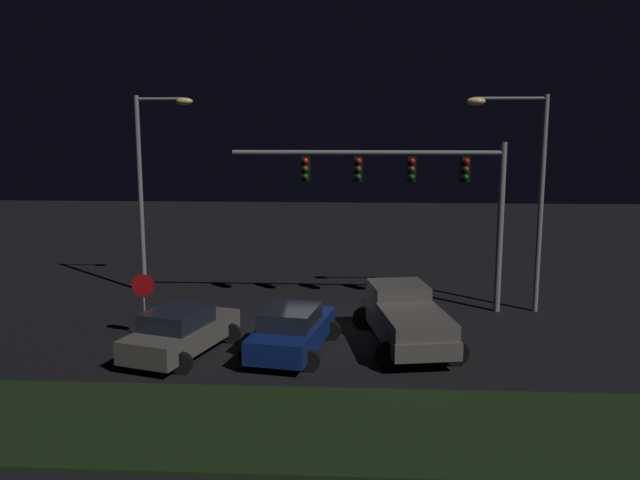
{
  "coord_description": "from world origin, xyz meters",
  "views": [
    {
      "loc": [
        1.27,
        -22.42,
        7.04
      ],
      "look_at": [
        -0.06,
        1.46,
        2.95
      ],
      "focal_mm": 37.1,
      "sensor_mm": 36.0,
      "label": 1
    }
  ],
  "objects_px": {
    "pickup_truck": "(405,315)",
    "street_lamp_right": "(526,176)",
    "street_lamp_left": "(151,171)",
    "traffic_signal_gantry": "(412,181)",
    "car_sedan_far": "(292,330)",
    "car_sedan": "(181,332)",
    "stop_sign": "(143,294)"
  },
  "relations": [
    {
      "from": "pickup_truck",
      "to": "car_sedan",
      "type": "bearing_deg",
      "value": 91.26
    },
    {
      "from": "pickup_truck",
      "to": "traffic_signal_gantry",
      "type": "height_order",
      "value": "traffic_signal_gantry"
    },
    {
      "from": "car_sedan",
      "to": "street_lamp_right",
      "type": "bearing_deg",
      "value": -47.03
    },
    {
      "from": "car_sedan",
      "to": "street_lamp_left",
      "type": "height_order",
      "value": "street_lamp_left"
    },
    {
      "from": "car_sedan",
      "to": "stop_sign",
      "type": "bearing_deg",
      "value": 65.56
    },
    {
      "from": "pickup_truck",
      "to": "stop_sign",
      "type": "relative_size",
      "value": 2.54
    },
    {
      "from": "car_sedan_far",
      "to": "car_sedan",
      "type": "bearing_deg",
      "value": 105.66
    },
    {
      "from": "pickup_truck",
      "to": "traffic_signal_gantry",
      "type": "bearing_deg",
      "value": -16.39
    },
    {
      "from": "car_sedan",
      "to": "stop_sign",
      "type": "xyz_separation_m",
      "value": [
        -1.63,
        1.46,
        0.82
      ]
    },
    {
      "from": "car_sedan_far",
      "to": "street_lamp_right",
      "type": "height_order",
      "value": "street_lamp_right"
    },
    {
      "from": "car_sedan_far",
      "to": "stop_sign",
      "type": "xyz_separation_m",
      "value": [
        -5.09,
        1.13,
        0.82
      ]
    },
    {
      "from": "pickup_truck",
      "to": "traffic_signal_gantry",
      "type": "xyz_separation_m",
      "value": [
        0.48,
        4.14,
        4.03
      ]
    },
    {
      "from": "car_sedan",
      "to": "street_lamp_right",
      "type": "height_order",
      "value": "street_lamp_right"
    },
    {
      "from": "traffic_signal_gantry",
      "to": "car_sedan_far",
      "type": "bearing_deg",
      "value": -128.17
    },
    {
      "from": "street_lamp_left",
      "to": "stop_sign",
      "type": "distance_m",
      "value": 7.5
    },
    {
      "from": "pickup_truck",
      "to": "stop_sign",
      "type": "xyz_separation_m",
      "value": [
        -8.7,
        0.07,
        0.56
      ]
    },
    {
      "from": "pickup_truck",
      "to": "street_lamp_right",
      "type": "height_order",
      "value": "street_lamp_right"
    },
    {
      "from": "street_lamp_left",
      "to": "street_lamp_right",
      "type": "relative_size",
      "value": 1.01
    },
    {
      "from": "pickup_truck",
      "to": "street_lamp_right",
      "type": "bearing_deg",
      "value": -57.74
    },
    {
      "from": "car_sedan_far",
      "to": "street_lamp_left",
      "type": "height_order",
      "value": "street_lamp_left"
    },
    {
      "from": "pickup_truck",
      "to": "street_lamp_right",
      "type": "relative_size",
      "value": 0.69
    },
    {
      "from": "car_sedan",
      "to": "street_lamp_left",
      "type": "xyz_separation_m",
      "value": [
        -3.22,
        7.81,
        4.49
      ]
    },
    {
      "from": "street_lamp_left",
      "to": "street_lamp_right",
      "type": "distance_m",
      "value": 15.16
    },
    {
      "from": "pickup_truck",
      "to": "street_lamp_right",
      "type": "xyz_separation_m",
      "value": [
        4.71,
        4.26,
        4.22
      ]
    },
    {
      "from": "traffic_signal_gantry",
      "to": "street_lamp_right",
      "type": "bearing_deg",
      "value": 1.57
    },
    {
      "from": "pickup_truck",
      "to": "street_lamp_left",
      "type": "xyz_separation_m",
      "value": [
        -10.29,
        6.42,
        4.23
      ]
    },
    {
      "from": "street_lamp_left",
      "to": "street_lamp_right",
      "type": "height_order",
      "value": "street_lamp_left"
    },
    {
      "from": "car_sedan",
      "to": "street_lamp_left",
      "type": "bearing_deg",
      "value": 39.75
    },
    {
      "from": "traffic_signal_gantry",
      "to": "street_lamp_right",
      "type": "xyz_separation_m",
      "value": [
        4.24,
        0.12,
        0.19
      ]
    },
    {
      "from": "car_sedan",
      "to": "street_lamp_right",
      "type": "relative_size",
      "value": 0.57
    },
    {
      "from": "car_sedan",
      "to": "traffic_signal_gantry",
      "type": "height_order",
      "value": "traffic_signal_gantry"
    },
    {
      "from": "street_lamp_left",
      "to": "street_lamp_right",
      "type": "bearing_deg",
      "value": -8.21
    }
  ]
}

